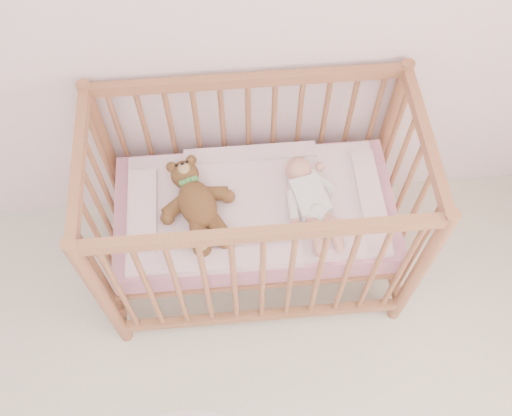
{
  "coord_description": "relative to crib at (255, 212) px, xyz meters",
  "views": [
    {
      "loc": [
        0.26,
        0.36,
        2.69
      ],
      "look_at": [
        0.36,
        1.55,
        0.62
      ],
      "focal_mm": 40.0,
      "sensor_mm": 36.0,
      "label": 1
    }
  ],
  "objects": [
    {
      "name": "baby",
      "position": [
        0.23,
        -0.02,
        0.14
      ],
      "size": [
        0.34,
        0.54,
        0.12
      ],
      "primitive_type": null,
      "rotation": [
        0.0,
        0.0,
        0.21
      ],
      "color": "white",
      "rests_on": "blanket"
    },
    {
      "name": "mattress",
      "position": [
        0.0,
        0.0,
        -0.01
      ],
      "size": [
        1.22,
        0.62,
        0.13
      ],
      "primitive_type": "cube",
      "color": "#C37A8A",
      "rests_on": "crib"
    },
    {
      "name": "blanket",
      "position": [
        0.0,
        0.0,
        0.06
      ],
      "size": [
        1.1,
        0.58,
        0.06
      ],
      "primitive_type": null,
      "color": "#ECA2B6",
      "rests_on": "mattress"
    },
    {
      "name": "teddy_bear",
      "position": [
        -0.24,
        -0.02,
        0.15
      ],
      "size": [
        0.47,
        0.57,
        0.13
      ],
      "primitive_type": null,
      "rotation": [
        0.0,
        0.0,
        0.31
      ],
      "color": "brown",
      "rests_on": "blanket"
    },
    {
      "name": "crib",
      "position": [
        0.0,
        0.0,
        0.0
      ],
      "size": [
        1.36,
        0.76,
        1.0
      ],
      "primitive_type": null,
      "color": "#A76946",
      "rests_on": "floor"
    }
  ]
}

